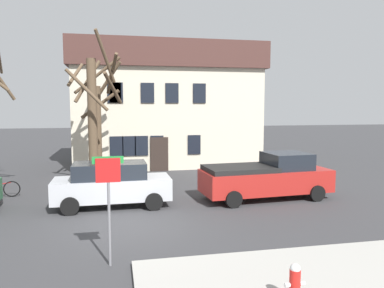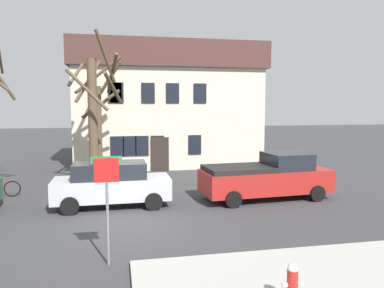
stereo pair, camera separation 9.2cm
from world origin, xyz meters
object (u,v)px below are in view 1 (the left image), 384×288
object	(u,v)px
building_main	(165,104)
car_silver_wagon	(112,184)
tree_bare_far	(93,114)
pickup_truck_red	(267,177)
street_sign_pole	(109,190)
tree_bare_end	(98,126)
fire_hydrant	(295,282)

from	to	relation	value
building_main	car_silver_wagon	xyz separation A→B (m)	(-3.64, -11.07, -3.20)
tree_bare_far	car_silver_wagon	size ratio (longest dim) A/B	1.64
car_silver_wagon	pickup_truck_red	bearing A→B (deg)	0.21
street_sign_pole	car_silver_wagon	bearing A→B (deg)	89.89
car_silver_wagon	street_sign_pole	size ratio (longest dim) A/B	1.65
car_silver_wagon	street_sign_pole	world-z (taller)	street_sign_pole
tree_bare_end	street_sign_pole	world-z (taller)	tree_bare_end
tree_bare_end	car_silver_wagon	distance (m)	5.35
tree_bare_end	street_sign_pole	bearing A→B (deg)	-86.17
tree_bare_far	street_sign_pole	xyz separation A→B (m)	(0.84, -9.67, -1.70)
building_main	tree_bare_far	world-z (taller)	building_main
tree_bare_end	pickup_truck_red	xyz separation A→B (m)	(7.29, -4.86, -2.03)
tree_bare_end	car_silver_wagon	xyz separation A→B (m)	(0.71, -4.88, -2.06)
pickup_truck_red	fire_hydrant	world-z (taller)	pickup_truck_red
tree_bare_end	street_sign_pole	size ratio (longest dim) A/B	2.32
building_main	car_silver_wagon	bearing A→B (deg)	-108.19
building_main	car_silver_wagon	distance (m)	12.08
car_silver_wagon	fire_hydrant	distance (m)	9.14
pickup_truck_red	street_sign_pole	distance (m)	8.74
tree_bare_far	street_sign_pole	world-z (taller)	tree_bare_far
pickup_truck_red	tree_bare_far	bearing A→B (deg)	151.66
building_main	fire_hydrant	xyz separation A→B (m)	(-0.03, -19.46, -3.60)
street_sign_pole	fire_hydrant	bearing A→B (deg)	-37.29
street_sign_pole	pickup_truck_red	bearing A→B (deg)	40.69
tree_bare_far	pickup_truck_red	xyz separation A→B (m)	(7.43, -4.01, -2.68)
pickup_truck_red	fire_hydrant	size ratio (longest dim) A/B	7.17
car_silver_wagon	pickup_truck_red	size ratio (longest dim) A/B	0.81
pickup_truck_red	tree_bare_end	bearing A→B (deg)	146.33
street_sign_pole	tree_bare_end	bearing A→B (deg)	93.83
car_silver_wagon	street_sign_pole	bearing A→B (deg)	-90.11
car_silver_wagon	fire_hydrant	xyz separation A→B (m)	(3.61, -8.39, -0.39)
street_sign_pole	tree_bare_far	bearing A→B (deg)	94.99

